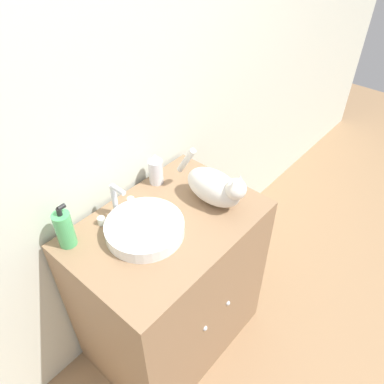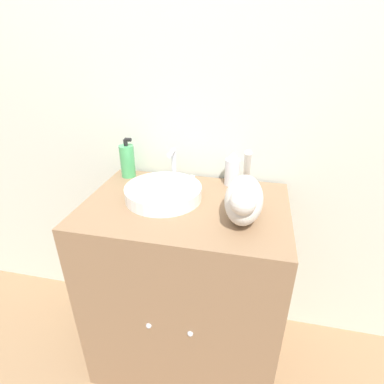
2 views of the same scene
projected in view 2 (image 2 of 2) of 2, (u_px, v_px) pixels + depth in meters
wall_back at (201, 105)px, 1.38m from camera, size 6.00×0.05×2.50m
vanity_cabinet at (186, 286)px, 1.45m from camera, size 0.85×0.59×0.91m
sink_basin at (163, 192)px, 1.27m from camera, size 0.33×0.33×0.06m
faucet at (174, 168)px, 1.40m from camera, size 0.20×0.09×0.17m
cat at (244, 199)px, 1.10m from camera, size 0.14×0.37×0.23m
soap_bottle at (127, 161)px, 1.46m from camera, size 0.07×0.07×0.20m
spray_bottle at (232, 169)px, 1.38m from camera, size 0.07×0.07×0.16m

